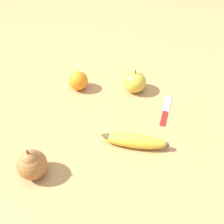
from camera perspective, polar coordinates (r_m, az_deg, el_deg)
ground_plane at (r=0.87m, az=1.66°, el=-1.59°), size 3.00×3.00×0.00m
banana at (r=0.78m, az=4.77°, el=-6.25°), size 0.08×0.20×0.04m
orange at (r=0.98m, az=-7.34°, el=6.78°), size 0.07×0.07×0.07m
pear at (r=0.73m, az=-17.07°, el=-10.71°), size 0.08×0.08×0.10m
apple at (r=0.96m, az=4.98°, el=6.53°), size 0.08×0.08×0.09m
paring_knife at (r=0.91m, az=11.60°, el=0.18°), size 0.16×0.07×0.01m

